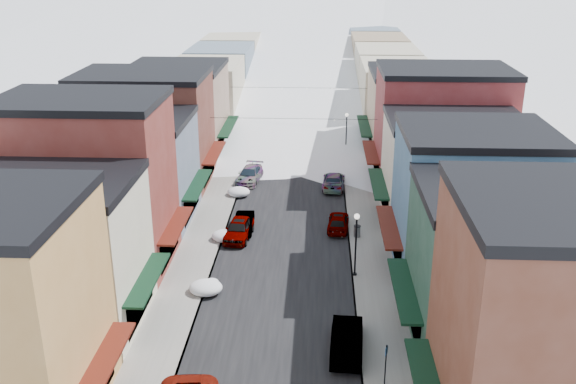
# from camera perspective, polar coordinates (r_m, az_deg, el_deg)

# --- Properties ---
(road) EXTENTS (10.00, 160.00, 0.01)m
(road) POSITION_cam_1_polar(r_m,az_deg,el_deg) (84.02, 1.04, 5.79)
(road) COLOR black
(road) RESTS_ON ground
(sidewalk_left) EXTENTS (3.20, 160.00, 0.15)m
(sidewalk_left) POSITION_cam_1_polar(r_m,az_deg,el_deg) (84.45, -3.47, 5.88)
(sidewalk_left) COLOR gray
(sidewalk_left) RESTS_ON ground
(sidewalk_right) EXTENTS (3.20, 160.00, 0.15)m
(sidewalk_right) POSITION_cam_1_polar(r_m,az_deg,el_deg) (84.06, 5.56, 5.75)
(sidewalk_right) COLOR gray
(sidewalk_right) RESTS_ON ground
(curb_left) EXTENTS (0.10, 160.00, 0.15)m
(curb_left) POSITION_cam_1_polar(r_m,az_deg,el_deg) (84.30, -2.41, 5.87)
(curb_left) COLOR slate
(curb_left) RESTS_ON ground
(curb_right) EXTENTS (0.10, 160.00, 0.15)m
(curb_right) POSITION_cam_1_polar(r_m,az_deg,el_deg) (84.00, 4.50, 5.77)
(curb_right) COLOR slate
(curb_right) RESTS_ON ground
(bldg_l_cream) EXTENTS (11.30, 8.20, 9.50)m
(bldg_l_cream) POSITION_cam_1_polar(r_m,az_deg,el_deg) (40.78, -20.15, -5.15)
(bldg_l_cream) COLOR beige
(bldg_l_cream) RESTS_ON ground
(bldg_l_brick_near) EXTENTS (12.30, 8.20, 12.50)m
(bldg_l_brick_near) POSITION_cam_1_polar(r_m,az_deg,el_deg) (47.25, -17.37, 0.70)
(bldg_l_brick_near) COLOR maroon
(bldg_l_brick_near) RESTS_ON ground
(bldg_l_grayblue) EXTENTS (11.30, 9.20, 9.00)m
(bldg_l_grayblue) POSITION_cam_1_polar(r_m,az_deg,el_deg) (55.26, -13.81, 2.01)
(bldg_l_grayblue) COLOR slate
(bldg_l_grayblue) RESTS_ON ground
(bldg_l_brick_far) EXTENTS (13.30, 9.20, 11.00)m
(bldg_l_brick_far) POSITION_cam_1_polar(r_m,az_deg,el_deg) (63.53, -12.55, 5.49)
(bldg_l_brick_far) COLOR #5F2A1F
(bldg_l_brick_far) RESTS_ON ground
(bldg_l_tan) EXTENTS (11.30, 11.20, 10.00)m
(bldg_l_tan) POSITION_cam_1_polar(r_m,az_deg,el_deg) (72.82, -9.76, 7.20)
(bldg_l_tan) COLOR #987763
(bldg_l_tan) RESTS_ON ground
(bldg_r_brick_near) EXTENTS (12.30, 9.20, 12.50)m
(bldg_r_brick_near) POSITION_cam_1_polar(r_m,az_deg,el_deg) (30.77, 24.26, -11.42)
(bldg_r_brick_near) COLOR brown
(bldg_r_brick_near) RESTS_ON ground
(bldg_r_green) EXTENTS (11.30, 9.20, 9.50)m
(bldg_r_green) POSITION_cam_1_polar(r_m,az_deg,el_deg) (38.72, 18.69, -6.38)
(bldg_r_green) COLOR #214534
(bldg_r_green) RESTS_ON ground
(bldg_r_blue) EXTENTS (11.30, 9.20, 10.50)m
(bldg_r_blue) POSITION_cam_1_polar(r_m,az_deg,el_deg) (46.48, 15.96, -0.80)
(bldg_r_blue) COLOR #3E698D
(bldg_r_blue) RESTS_ON ground
(bldg_r_cream) EXTENTS (12.30, 9.20, 9.00)m
(bldg_r_cream) POSITION_cam_1_polar(r_m,az_deg,el_deg) (55.10, 14.42, 1.90)
(bldg_r_cream) COLOR beige
(bldg_r_cream) RESTS_ON ground
(bldg_r_brick_far) EXTENTS (13.30, 9.20, 11.50)m
(bldg_r_brick_far) POSITION_cam_1_polar(r_m,az_deg,el_deg) (63.30, 13.45, 5.60)
(bldg_r_brick_far) COLOR maroon
(bldg_r_brick_far) RESTS_ON ground
(bldg_r_tan) EXTENTS (11.30, 11.20, 9.50)m
(bldg_r_tan) POSITION_cam_1_polar(r_m,az_deg,el_deg) (72.94, 11.27, 6.92)
(bldg_r_tan) COLOR tan
(bldg_r_tan) RESTS_ON ground
(distant_blocks) EXTENTS (34.00, 55.00, 8.00)m
(distant_blocks) POSITION_cam_1_polar(r_m,az_deg,el_deg) (105.65, 1.46, 11.10)
(distant_blocks) COLOR gray
(distant_blocks) RESTS_ON ground
(overhead_cables) EXTENTS (16.40, 15.04, 0.04)m
(overhead_cables) POSITION_cam_1_polar(r_m,az_deg,el_deg) (70.40, 0.74, 8.04)
(overhead_cables) COLOR black
(overhead_cables) RESTS_ON ground
(car_silver_sedan) EXTENTS (2.34, 4.84, 1.59)m
(car_silver_sedan) POSITION_cam_1_polar(r_m,az_deg,el_deg) (51.46, -4.40, -3.27)
(car_silver_sedan) COLOR #9D9EA5
(car_silver_sedan) RESTS_ON ground
(car_dark_hatch) EXTENTS (1.55, 4.14, 1.35)m
(car_dark_hatch) POSITION_cam_1_polar(r_m,az_deg,el_deg) (52.81, -3.92, -2.76)
(car_dark_hatch) COLOR black
(car_dark_hatch) RESTS_ON ground
(car_silver_wagon) EXTENTS (2.68, 5.24, 1.45)m
(car_silver_wagon) POSITION_cam_1_polar(r_m,az_deg,el_deg) (63.86, -3.43, 1.55)
(car_silver_wagon) COLOR gray
(car_silver_wagon) RESTS_ON ground
(car_green_sedan) EXTENTS (2.07, 5.18, 1.67)m
(car_green_sedan) POSITION_cam_1_polar(r_m,az_deg,el_deg) (37.76, 5.25, -12.88)
(car_green_sedan) COLOR black
(car_green_sedan) RESTS_ON ground
(car_gray_suv) EXTENTS (2.01, 4.32, 1.43)m
(car_gray_suv) POSITION_cam_1_polar(r_m,az_deg,el_deg) (53.04, 4.49, -2.62)
(car_gray_suv) COLOR #919399
(car_gray_suv) RESTS_ON ground
(car_black_sedan) EXTENTS (2.40, 5.24, 1.48)m
(car_black_sedan) POSITION_cam_1_polar(r_m,az_deg,el_deg) (62.22, 4.07, 1.02)
(car_black_sedan) COLOR black
(car_black_sedan) RESTS_ON ground
(car_lane_silver) EXTENTS (1.90, 4.17, 1.39)m
(car_lane_silver) POSITION_cam_1_polar(r_m,az_deg,el_deg) (78.52, 0.11, 5.24)
(car_lane_silver) COLOR gray
(car_lane_silver) RESTS_ON ground
(car_lane_white) EXTENTS (2.86, 5.58, 1.51)m
(car_lane_white) POSITION_cam_1_polar(r_m,az_deg,el_deg) (98.09, 1.67, 8.42)
(car_lane_white) COLOR silver
(car_lane_white) RESTS_ON ground
(parking_sign) EXTENTS (0.16, 0.32, 2.52)m
(parking_sign) POSITION_cam_1_polar(r_m,az_deg,el_deg) (34.80, 8.68, -14.74)
(parking_sign) COLOR black
(parking_sign) RESTS_ON sidewalk_right
(trash_can) EXTENTS (0.56, 0.56, 0.95)m
(trash_can) POSITION_cam_1_polar(r_m,az_deg,el_deg) (51.59, 6.16, -3.47)
(trash_can) COLOR #57595C
(trash_can) RESTS_ON sidewalk_right
(streetlamp_near) EXTENTS (0.39, 0.39, 4.67)m
(streetlamp_near) POSITION_cam_1_polar(r_m,az_deg,el_deg) (44.66, 6.07, -3.98)
(streetlamp_near) COLOR black
(streetlamp_near) RESTS_ON sidewalk_right
(streetlamp_far) EXTENTS (0.39, 0.39, 4.68)m
(streetlamp_far) POSITION_cam_1_polar(r_m,az_deg,el_deg) (71.82, 5.21, 5.66)
(streetlamp_far) COLOR black
(streetlamp_far) RESTS_ON sidewalk_right
(snow_pile_near) EXTENTS (2.25, 2.59, 0.95)m
(snow_pile_near) POSITION_cam_1_polar(r_m,az_deg,el_deg) (43.87, -7.27, -8.39)
(snow_pile_near) COLOR white
(snow_pile_near) RESTS_ON ground
(snow_pile_mid) EXTENTS (2.16, 2.53, 0.92)m
(snow_pile_mid) POSITION_cam_1_polar(r_m,az_deg,el_deg) (51.21, -5.55, -3.88)
(snow_pile_mid) COLOR white
(snow_pile_mid) RESTS_ON ground
(snow_pile_far) EXTENTS (2.12, 2.50, 0.90)m
(snow_pile_far) POSITION_cam_1_polar(r_m,az_deg,el_deg) (60.27, -4.38, 0.03)
(snow_pile_far) COLOR white
(snow_pile_far) RESTS_ON ground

